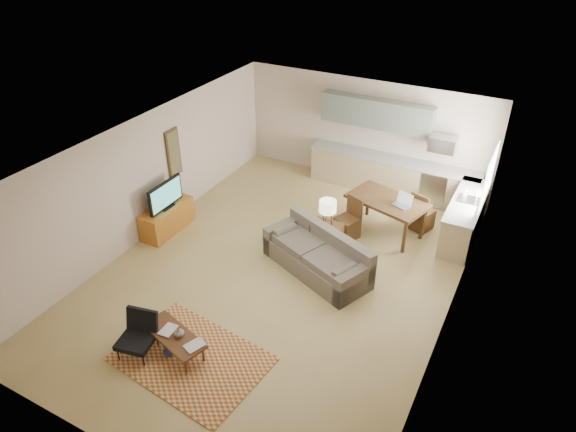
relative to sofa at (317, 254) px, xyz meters
The scene contains 25 objects.
room 1.17m from the sofa, 149.66° to the right, with size 9.00×9.00×9.00m.
kitchen_counter_back 3.83m from the sofa, 85.69° to the left, with size 4.26×0.64×0.92m, color tan, non-canonical shape.
kitchen_counter_right 3.51m from the sofa, 48.73° to the left, with size 0.64×2.26×0.92m, color tan, non-canonical shape.
kitchen_range 4.07m from the sofa, 70.04° to the left, with size 0.62×0.62×0.90m, color #A5A8AD.
kitchen_microwave 4.24m from the sofa, 70.13° to the left, with size 0.62×0.40×0.35m, color #A5A8AD.
upper_cabinets 4.27m from the sofa, 94.49° to the left, with size 2.80×0.34×0.70m, color slate.
window_right 3.89m from the sofa, 45.26° to the left, with size 0.02×1.40×1.05m, color white.
wall_art_left 4.02m from the sofa, behind, with size 0.06×0.42×1.10m, color olive, non-canonical shape.
triptych 4.38m from the sofa, 99.82° to the left, with size 1.70×0.04×0.50m, color beige, non-canonical shape.
rug 3.20m from the sofa, 104.56° to the right, with size 2.38×1.65×0.02m, color #98441F.
sofa is the anchor object (origin of this frame).
coffee_table 3.25m from the sofa, 110.72° to the right, with size 1.21×0.48×0.36m, color #452513, non-canonical shape.
book_a 3.32m from the sofa, 114.79° to the right, with size 0.24×0.31×0.03m, color maroon.
book_b 3.14m from the sofa, 104.74° to the right, with size 0.33×0.37×0.02m, color navy.
vase 3.19m from the sofa, 109.07° to the right, with size 0.18×0.18×0.17m, color black.
armchair 3.75m from the sofa, 116.05° to the right, with size 0.64×0.64×0.73m, color black, non-canonical shape.
tv_credenza 3.59m from the sofa, behind, with size 0.51×1.33×0.62m, color #9C5619, non-canonical shape.
tv 3.58m from the sofa, behind, with size 0.10×1.03×0.62m, color black, non-canonical shape.
console_table 0.65m from the sofa, 97.01° to the left, with size 0.62×0.41×0.72m, color #3E2714, non-canonical shape.
table_lamp 0.87m from the sofa, 97.01° to the left, with size 0.35×0.35×0.57m, color beige, non-canonical shape.
dining_table 2.11m from the sofa, 69.11° to the left, with size 1.67×0.96×0.85m, color #3E2714, non-canonical shape.
dining_chair_near 1.41m from the sofa, 87.00° to the left, with size 0.45×0.47×0.94m, color #3E2714, non-canonical shape.
dining_chair_far 2.91m from the sofa, 60.53° to the left, with size 0.45×0.47×0.94m, color #3E2714, non-canonical shape.
laptop 2.22m from the sofa, 59.71° to the left, with size 0.36×0.27×0.27m, color #A5A8AD, non-canonical shape.
soap_bottle 3.60m from the sofa, 51.39° to the left, with size 0.10×0.10×0.19m, color beige.
Camera 1 is at (3.94, -7.16, 6.42)m, focal length 32.00 mm.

